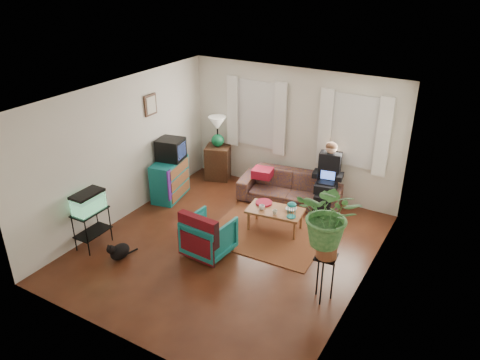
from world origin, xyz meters
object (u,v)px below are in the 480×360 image
Objects in this scene: dresser at (170,179)px; plant_stand at (324,278)px; armchair at (209,234)px; side_table at (218,162)px; coffee_table at (275,220)px; sofa at (290,183)px; aquarium_stand at (92,228)px.

dresser is 1.21× the size of plant_stand.
armchair is at bearing -46.63° from dresser.
side_table is 0.76× the size of coffee_table.
sofa is 2.27× the size of dresser.
aquarium_stand is (-2.20, -3.17, -0.06)m from sofa.
dresser reaches higher than sofa.
dresser is 0.91× the size of coffee_table.
aquarium_stand is 0.68× the size of coffee_table.
dresser is 2.43m from coffee_table.
plant_stand is at bearing -37.61° from side_table.
coffee_table is at bearing -112.98° from armchair.
aquarium_stand is at bearing -134.35° from sofa.
aquarium_stand reaches higher than coffee_table.
aquarium_stand is 1.99m from armchair.
side_table is 1.11× the size of aquarium_stand.
plant_stand is at bearing 8.77° from aquarium_stand.
plant_stand is at bearing -31.71° from dresser.
aquarium_stand is 0.93× the size of armchair.
armchair is at bearing 23.30° from aquarium_stand.
sofa reaches higher than armchair.
sofa is 3.86m from aquarium_stand.
dresser is 1.33× the size of aquarium_stand.
dresser is at bearing -163.48° from sofa.
dresser is 4.13m from plant_stand.
sofa is at bearing 54.38° from aquarium_stand.
aquarium_stand is at bearing -170.37° from plant_stand.
aquarium_stand is (-0.35, -3.38, -0.04)m from side_table.
sofa is 2.38m from armchair.
side_table is (-1.85, 0.21, -0.02)m from sofa.
sofa reaches higher than plant_stand.
plant_stand reaches higher than armchair.
dresser is 2.22m from armchair.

